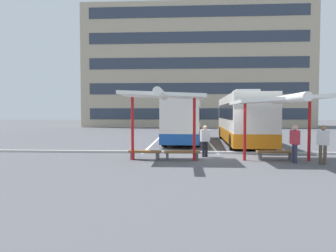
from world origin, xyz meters
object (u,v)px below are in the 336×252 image
(bench_2, at_px, (275,153))
(waiting_passenger_2, at_px, (205,139))
(waiting_passenger_1, at_px, (295,141))
(waiting_passenger_0, at_px, (323,142))
(coach_bus_1, at_px, (242,120))
(coach_bus_0, at_px, (184,121))
(bench_1, at_px, (182,153))
(waiting_shelter_1, at_px, (279,101))
(waiting_shelter_0, at_px, (163,97))
(bench_0, at_px, (145,153))

(bench_2, relative_size, waiting_passenger_2, 1.09)
(waiting_passenger_1, bearing_deg, waiting_passenger_0, -18.03)
(waiting_passenger_1, bearing_deg, coach_bus_1, 95.06)
(coach_bus_0, distance_m, bench_1, 9.17)
(coach_bus_0, relative_size, coach_bus_1, 0.89)
(coach_bus_0, bearing_deg, bench_2, -63.42)
(bench_1, height_order, waiting_shelter_1, waiting_shelter_1)
(waiting_shelter_0, relative_size, waiting_passenger_0, 2.53)
(bench_2, height_order, waiting_passenger_1, waiting_passenger_1)
(bench_0, bearing_deg, coach_bus_1, 52.38)
(waiting_passenger_0, bearing_deg, coach_bus_1, 101.69)
(coach_bus_0, bearing_deg, waiting_passenger_0, -58.51)
(bench_2, bearing_deg, waiting_passenger_2, 165.68)
(waiting_shelter_0, distance_m, bench_1, 2.86)
(bench_0, relative_size, waiting_shelter_1, 0.30)
(waiting_shelter_0, bearing_deg, bench_2, 6.36)
(bench_1, height_order, bench_2, same)
(bench_0, bearing_deg, waiting_shelter_0, -22.03)
(bench_1, bearing_deg, bench_2, 3.03)
(bench_0, bearing_deg, waiting_passenger_0, -6.59)
(coach_bus_1, xyz_separation_m, bench_0, (-6.16, -7.99, -1.45))
(coach_bus_1, distance_m, waiting_passenger_2, 7.65)
(bench_0, xyz_separation_m, waiting_passenger_2, (2.97, 1.09, 0.60))
(coach_bus_1, bearing_deg, waiting_passenger_0, -78.31)
(coach_bus_1, height_order, bench_1, coach_bus_1)
(bench_1, height_order, waiting_passenger_1, waiting_passenger_1)
(coach_bus_1, height_order, waiting_passenger_0, coach_bus_1)
(coach_bus_0, distance_m, waiting_shelter_1, 10.38)
(waiting_shelter_1, height_order, bench_2, waiting_shelter_1)
(waiting_passenger_2, bearing_deg, coach_bus_0, 97.83)
(coach_bus_0, xyz_separation_m, bench_2, (4.42, -8.84, -1.31))
(coach_bus_0, xyz_separation_m, waiting_passenger_1, (5.04, -9.65, -0.65))
(waiting_shelter_1, distance_m, waiting_passenger_2, 4.05)
(waiting_passenger_1, bearing_deg, bench_1, 173.64)
(bench_0, xyz_separation_m, waiting_passenger_0, (8.00, -0.92, 0.69))
(coach_bus_0, xyz_separation_m, waiting_passenger_2, (1.10, -7.99, -0.71))
(bench_0, height_order, bench_1, same)
(waiting_passenger_2, bearing_deg, bench_2, -14.32)
(coach_bus_1, distance_m, bench_2, 7.89)
(waiting_shelter_0, height_order, bench_1, waiting_shelter_0)
(waiting_shelter_0, relative_size, waiting_shelter_1, 0.84)
(coach_bus_1, distance_m, waiting_passenger_1, 8.63)
(waiting_shelter_1, bearing_deg, waiting_passenger_0, -22.01)
(coach_bus_0, xyz_separation_m, waiting_shelter_0, (-0.97, -9.44, 1.38))
(coach_bus_1, relative_size, waiting_shelter_0, 2.61)
(waiting_passenger_0, relative_size, waiting_passenger_1, 1.01)
(coach_bus_0, height_order, bench_2, coach_bus_0)
(bench_0, xyz_separation_m, waiting_passenger_1, (6.91, -0.57, 0.67))
(bench_0, relative_size, bench_2, 0.89)
(waiting_shelter_0, height_order, bench_2, waiting_shelter_0)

